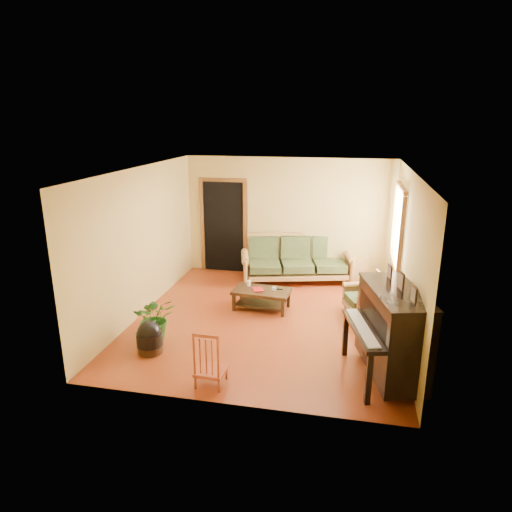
% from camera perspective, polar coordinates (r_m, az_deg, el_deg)
% --- Properties ---
extents(floor, '(5.00, 5.00, 0.00)m').
position_cam_1_polar(floor, '(8.07, 1.32, -8.00)').
color(floor, '#66210D').
rests_on(floor, ground).
extents(doorway, '(1.08, 0.16, 2.05)m').
position_cam_1_polar(doorway, '(10.34, -4.05, 3.62)').
color(doorway, black).
rests_on(doorway, floor).
extents(window, '(0.12, 1.36, 1.46)m').
position_cam_1_polar(window, '(8.75, 17.41, 3.61)').
color(window, white).
rests_on(window, right_wall).
extents(sofa, '(2.47, 1.51, 0.99)m').
position_cam_1_polar(sofa, '(9.78, 5.13, -0.42)').
color(sofa, olive).
rests_on(sofa, floor).
extents(coffee_table, '(1.08, 0.65, 0.38)m').
position_cam_1_polar(coffee_table, '(8.44, 0.70, -5.44)').
color(coffee_table, black).
rests_on(coffee_table, floor).
extents(armchair, '(0.95, 0.97, 0.76)m').
position_cam_1_polar(armchair, '(8.33, 13.51, -4.81)').
color(armchair, olive).
rests_on(armchair, floor).
extents(piano, '(1.17, 1.59, 1.27)m').
position_cam_1_polar(piano, '(6.42, 16.66, -9.36)').
color(piano, black).
rests_on(piano, floor).
extents(footstool, '(0.51, 0.51, 0.37)m').
position_cam_1_polar(footstool, '(7.14, -13.14, -10.29)').
color(footstool, black).
rests_on(footstool, floor).
extents(red_chair, '(0.39, 0.43, 0.80)m').
position_cam_1_polar(red_chair, '(6.13, -5.70, -12.45)').
color(red_chair, maroon).
rests_on(red_chair, floor).
extents(leaning_frame, '(0.43, 0.16, 0.56)m').
position_cam_1_polar(leaning_frame, '(10.06, 12.66, -1.55)').
color(leaning_frame, '#B2973B').
rests_on(leaning_frame, floor).
extents(ceramic_crock, '(0.25, 0.25, 0.25)m').
position_cam_1_polar(ceramic_crock, '(9.97, 14.39, -2.79)').
color(ceramic_crock, '#2F3E8D').
rests_on(ceramic_crock, floor).
extents(potted_plant, '(0.83, 0.78, 0.72)m').
position_cam_1_polar(potted_plant, '(7.45, -12.45, -7.55)').
color(potted_plant, '#205418').
rests_on(potted_plant, floor).
extents(book, '(0.26, 0.29, 0.02)m').
position_cam_1_polar(book, '(8.34, -0.38, -4.25)').
color(book, maroon).
rests_on(book, coffee_table).
extents(candle, '(0.08, 0.08, 0.11)m').
position_cam_1_polar(candle, '(8.54, -0.91, -3.42)').
color(candle, white).
rests_on(candle, coffee_table).
extents(glass_jar, '(0.11, 0.11, 0.06)m').
position_cam_1_polar(glass_jar, '(8.36, 2.27, -4.07)').
color(glass_jar, silver).
rests_on(glass_jar, coffee_table).
extents(remote, '(0.14, 0.05, 0.01)m').
position_cam_1_polar(remote, '(8.39, 2.90, -4.15)').
color(remote, black).
rests_on(remote, coffee_table).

